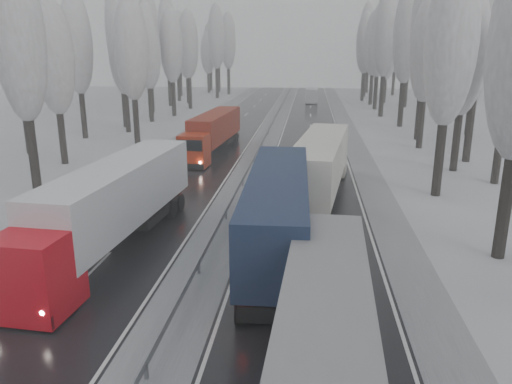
% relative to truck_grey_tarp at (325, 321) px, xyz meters
% --- Properties ---
extents(carriageway_right, '(7.50, 200.00, 0.03)m').
position_rel_truck_grey_tarp_xyz_m(carriageway_right, '(-0.48, 25.77, -2.36)').
color(carriageway_right, black).
rests_on(carriageway_right, ground).
extents(carriageway_left, '(7.50, 200.00, 0.03)m').
position_rel_truck_grey_tarp_xyz_m(carriageway_left, '(-10.98, 25.77, -2.36)').
color(carriageway_left, black).
rests_on(carriageway_left, ground).
extents(median_slush, '(3.00, 200.00, 0.04)m').
position_rel_truck_grey_tarp_xyz_m(median_slush, '(-5.73, 25.77, -2.35)').
color(median_slush, '#A2A5AA').
rests_on(median_slush, ground).
extents(shoulder_right, '(2.40, 200.00, 0.04)m').
position_rel_truck_grey_tarp_xyz_m(shoulder_right, '(4.47, 25.77, -2.35)').
color(shoulder_right, '#A2A5AA').
rests_on(shoulder_right, ground).
extents(shoulder_left, '(2.40, 200.00, 0.04)m').
position_rel_truck_grey_tarp_xyz_m(shoulder_left, '(-15.93, 25.77, -2.35)').
color(shoulder_left, '#A2A5AA').
rests_on(shoulder_left, ground).
extents(median_guardrail, '(0.12, 200.00, 0.76)m').
position_rel_truck_grey_tarp_xyz_m(median_guardrail, '(-5.73, 25.76, -1.77)').
color(median_guardrail, slate).
rests_on(median_guardrail, ground).
extents(tree_18, '(3.60, 3.60, 16.58)m').
position_rel_truck_grey_tarp_xyz_m(tree_18, '(8.78, 22.80, 8.33)').
color(tree_18, black).
rests_on(tree_18, ground).
extents(tree_19, '(3.60, 3.60, 14.57)m').
position_rel_truck_grey_tarp_xyz_m(tree_19, '(14.29, 26.80, 7.05)').
color(tree_19, black).
rests_on(tree_19, ground).
extents(tree_20, '(3.60, 3.60, 15.71)m').
position_rel_truck_grey_tarp_xyz_m(tree_20, '(12.17, 30.94, 7.77)').
color(tree_20, black).
rests_on(tree_20, ground).
extents(tree_21, '(3.60, 3.60, 18.62)m').
position_rel_truck_grey_tarp_xyz_m(tree_21, '(14.40, 34.94, 9.63)').
color(tree_21, black).
rests_on(tree_21, ground).
extents(tree_22, '(3.60, 3.60, 15.86)m').
position_rel_truck_grey_tarp_xyz_m(tree_22, '(11.29, 41.37, 7.87)').
color(tree_22, black).
rests_on(tree_22, ground).
extents(tree_23, '(3.60, 3.60, 13.55)m').
position_rel_truck_grey_tarp_xyz_m(tree_23, '(17.58, 45.37, 6.40)').
color(tree_23, black).
rests_on(tree_23, ground).
extents(tree_24, '(3.60, 3.60, 20.49)m').
position_rel_truck_grey_tarp_xyz_m(tree_24, '(12.17, 46.79, 10.82)').
color(tree_24, black).
rests_on(tree_24, ground).
extents(tree_25, '(3.60, 3.60, 19.44)m').
position_rel_truck_grey_tarp_xyz_m(tree_25, '(19.09, 50.79, 10.15)').
color(tree_25, black).
rests_on(tree_25, ground).
extents(tree_26, '(3.60, 3.60, 18.78)m').
position_rel_truck_grey_tarp_xyz_m(tree_26, '(11.84, 57.04, 9.73)').
color(tree_26, black).
rests_on(tree_26, ground).
extents(tree_27, '(3.60, 3.60, 17.62)m').
position_rel_truck_grey_tarp_xyz_m(tree_27, '(18.99, 61.04, 8.99)').
color(tree_27, black).
rests_on(tree_27, ground).
extents(tree_28, '(3.60, 3.60, 19.62)m').
position_rel_truck_grey_tarp_xyz_m(tree_28, '(10.61, 67.72, 10.27)').
color(tree_28, black).
rests_on(tree_28, ground).
extents(tree_29, '(3.60, 3.60, 18.11)m').
position_rel_truck_grey_tarp_xyz_m(tree_29, '(17.98, 71.72, 9.30)').
color(tree_29, black).
rests_on(tree_29, ground).
extents(tree_30, '(3.60, 3.60, 17.86)m').
position_rel_truck_grey_tarp_xyz_m(tree_30, '(10.84, 77.47, 9.15)').
color(tree_30, black).
rests_on(tree_30, ground).
extents(tree_31, '(3.60, 3.60, 18.58)m').
position_rel_truck_grey_tarp_xyz_m(tree_31, '(16.75, 81.47, 9.60)').
color(tree_31, black).
rests_on(tree_31, ground).
extents(tree_32, '(3.60, 3.60, 17.33)m').
position_rel_truck_grey_tarp_xyz_m(tree_32, '(10.90, 84.98, 8.81)').
color(tree_32, black).
rests_on(tree_32, ground).
extents(tree_33, '(3.60, 3.60, 14.33)m').
position_rel_truck_grey_tarp_xyz_m(tree_33, '(14.04, 88.98, 6.89)').
color(tree_33, black).
rests_on(tree_33, ground).
extents(tree_34, '(3.60, 3.60, 17.63)m').
position_rel_truck_grey_tarp_xyz_m(tree_34, '(10.00, 92.09, 9.00)').
color(tree_34, black).
rests_on(tree_34, ground).
extents(tree_35, '(3.60, 3.60, 18.25)m').
position_rel_truck_grey_tarp_xyz_m(tree_35, '(19.22, 96.09, 9.39)').
color(tree_35, black).
rests_on(tree_35, ground).
extents(tree_36, '(3.60, 3.60, 20.23)m').
position_rel_truck_grey_tarp_xyz_m(tree_36, '(11.31, 101.93, 10.65)').
color(tree_36, black).
rests_on(tree_36, ground).
extents(tree_37, '(3.60, 3.60, 16.37)m').
position_rel_truck_grey_tarp_xyz_m(tree_37, '(18.29, 105.93, 8.19)').
color(tree_37, black).
rests_on(tree_37, ground).
extents(tree_38, '(3.60, 3.60, 17.97)m').
position_rel_truck_grey_tarp_xyz_m(tree_38, '(13.00, 112.50, 9.22)').
color(tree_38, black).
rests_on(tree_38, ground).
extents(tree_39, '(3.60, 3.60, 16.19)m').
position_rel_truck_grey_tarp_xyz_m(tree_39, '(15.82, 116.50, 8.08)').
color(tree_39, black).
rests_on(tree_39, ground).
extents(tree_58, '(3.60, 3.60, 17.21)m').
position_rel_truck_grey_tarp_xyz_m(tree_58, '(-20.85, 20.34, 8.73)').
color(tree_58, black).
rests_on(tree_58, ground).
extents(tree_60, '(3.60, 3.60, 14.84)m').
position_rel_truck_grey_tarp_xyz_m(tree_60, '(-23.48, 29.97, 7.22)').
color(tree_60, black).
rests_on(tree_60, ground).
extents(tree_61, '(3.60, 3.60, 13.95)m').
position_rel_truck_grey_tarp_xyz_m(tree_61, '(-29.25, 33.97, 6.65)').
color(tree_61, black).
rests_on(tree_61, ground).
extents(tree_62, '(3.60, 3.60, 16.04)m').
position_rel_truck_grey_tarp_xyz_m(tree_62, '(-19.67, 39.50, 7.98)').
color(tree_62, black).
rests_on(tree_62, ground).
extents(tree_63, '(3.60, 3.60, 16.88)m').
position_rel_truck_grey_tarp_xyz_m(tree_63, '(-27.58, 43.50, 8.52)').
color(tree_63, black).
rests_on(tree_63, ground).
extents(tree_64, '(3.60, 3.60, 15.42)m').
position_rel_truck_grey_tarp_xyz_m(tree_64, '(-23.99, 48.49, 7.59)').
color(tree_64, black).
rests_on(tree_64, ground).
extents(tree_65, '(3.60, 3.60, 19.48)m').
position_rel_truck_grey_tarp_xyz_m(tree_65, '(-25.78, 52.49, 10.17)').
color(tree_65, black).
rests_on(tree_65, ground).
extents(tree_66, '(3.60, 3.60, 15.23)m').
position_rel_truck_grey_tarp_xyz_m(tree_66, '(-23.88, 58.12, 7.47)').
color(tree_66, black).
rests_on(tree_66, ground).
extents(tree_67, '(3.60, 3.60, 17.09)m').
position_rel_truck_grey_tarp_xyz_m(tree_67, '(-25.27, 62.12, 8.66)').
color(tree_67, black).
rests_on(tree_67, ground).
extents(tree_68, '(3.60, 3.60, 16.65)m').
position_rel_truck_grey_tarp_xyz_m(tree_68, '(-22.31, 64.88, 8.37)').
color(tree_68, black).
rests_on(tree_68, ground).
extents(tree_69, '(3.60, 3.60, 19.35)m').
position_rel_truck_grey_tarp_xyz_m(tree_69, '(-27.15, 68.88, 10.09)').
color(tree_69, black).
rests_on(tree_69, ground).
extents(tree_70, '(3.60, 3.60, 17.09)m').
position_rel_truck_grey_tarp_xyz_m(tree_70, '(-22.05, 74.96, 8.66)').
color(tree_70, black).
rests_on(tree_70, ground).
extents(tree_71, '(3.60, 3.60, 19.61)m').
position_rel_truck_grey_tarp_xyz_m(tree_71, '(-26.81, 78.96, 10.25)').
color(tree_71, black).
rests_on(tree_71, ground).
extents(tree_72, '(3.60, 3.60, 15.11)m').
position_rel_truck_grey_tarp_xyz_m(tree_72, '(-24.66, 84.31, 7.39)').
color(tree_72, black).
rests_on(tree_72, ground).
extents(tree_73, '(3.60, 3.60, 17.22)m').
position_rel_truck_grey_tarp_xyz_m(tree_73, '(-27.54, 88.31, 8.74)').
color(tree_73, black).
rests_on(tree_73, ground).
extents(tree_74, '(3.60, 3.60, 19.68)m').
position_rel_truck_grey_tarp_xyz_m(tree_74, '(-20.80, 95.10, 10.30)').
color(tree_74, black).
rests_on(tree_74, ground).
extents(tree_75, '(3.60, 3.60, 18.60)m').
position_rel_truck_grey_tarp_xyz_m(tree_75, '(-29.93, 99.10, 9.62)').
color(tree_75, black).
rests_on(tree_75, ground).
extents(tree_76, '(3.60, 3.60, 18.55)m').
position_rel_truck_grey_tarp_xyz_m(tree_76, '(-19.78, 104.49, 9.58)').
color(tree_76, black).
rests_on(tree_76, ground).
extents(tree_77, '(3.60, 3.60, 14.32)m').
position_rel_truck_grey_tarp_xyz_m(tree_77, '(-25.39, 108.49, 6.89)').
color(tree_77, black).
rests_on(tree_77, ground).
extents(tree_78, '(3.60, 3.60, 19.55)m').
position_rel_truck_grey_tarp_xyz_m(tree_78, '(-23.29, 111.08, 10.22)').
color(tree_78, black).
rests_on(tree_78, ground).
extents(tree_79, '(3.60, 3.60, 17.07)m').
position_rel_truck_grey_tarp_xyz_m(tree_79, '(-26.06, 115.08, 8.64)').
color(tree_79, black).
rests_on(tree_79, ground).
extents(truck_grey_tarp, '(3.16, 15.93, 4.06)m').
position_rel_truck_grey_tarp_xyz_m(truck_grey_tarp, '(0.00, 0.00, 0.00)').
color(truck_grey_tarp, '#505055').
rests_on(truck_grey_tarp, ground).
extents(truck_blue_box, '(3.20, 17.85, 4.56)m').
position_rel_truck_grey_tarp_xyz_m(truck_blue_box, '(-2.12, 10.71, 0.29)').
color(truck_blue_box, '#1D1B44').
rests_on(truck_blue_box, ground).
extents(truck_cream_box, '(4.98, 17.78, 4.52)m').
position_rel_truck_grey_tarp_xyz_m(truck_cream_box, '(0.31, 21.35, 0.27)').
color(truck_cream_box, '#ADA899').
rests_on(truck_cream_box, ground).
extents(box_truck_distant, '(2.32, 7.50, 2.80)m').
position_rel_truck_grey_tarp_xyz_m(box_truck_distant, '(-0.35, 87.53, -0.95)').
color(box_truck_distant, silver).
rests_on(box_truck_distant, ground).
extents(truck_red_white, '(4.14, 17.91, 4.56)m').
position_rel_truck_grey_tarp_xyz_m(truck_red_white, '(-10.82, 10.09, 0.29)').
color(truck_red_white, red).
rests_on(truck_red_white, ground).
extents(truck_red_red, '(3.53, 15.77, 4.02)m').
position_rel_truck_grey_tarp_xyz_m(truck_red_red, '(-10.44, 36.17, -0.03)').
color(truck_red_red, '#A12109').
rests_on(truck_red_red, ground).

